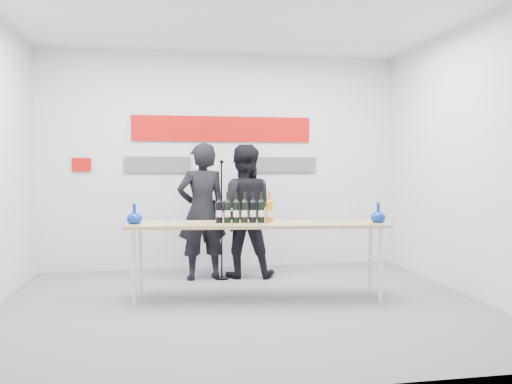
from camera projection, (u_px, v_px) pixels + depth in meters
ground at (244, 305)px, 5.13m from camera, size 5.00×5.00×0.00m
back_wall at (223, 161)px, 7.02m from camera, size 5.00×0.04×3.00m
signage at (219, 139)px, 6.96m from camera, size 3.38×0.02×0.79m
tasting_table at (258, 229)px, 5.33m from camera, size 2.80×0.88×0.83m
wine_bottles at (244, 207)px, 5.33m from camera, size 0.62×0.15×0.33m
decanter_left at (134, 214)px, 5.23m from camera, size 0.16×0.16×0.21m
decanter_right at (378, 212)px, 5.36m from camera, size 0.16×0.16×0.21m
glasses_left at (175, 215)px, 5.26m from camera, size 0.26×0.25×0.18m
glasses_right at (333, 214)px, 5.36m from camera, size 0.48×0.27×0.18m
presenter_left at (202, 212)px, 6.27m from camera, size 0.68×0.51×1.72m
presenter_right at (243, 211)px, 6.43m from camera, size 0.93×0.78×1.71m
mic_stand at (222, 243)px, 6.30m from camera, size 0.18×0.18×1.51m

